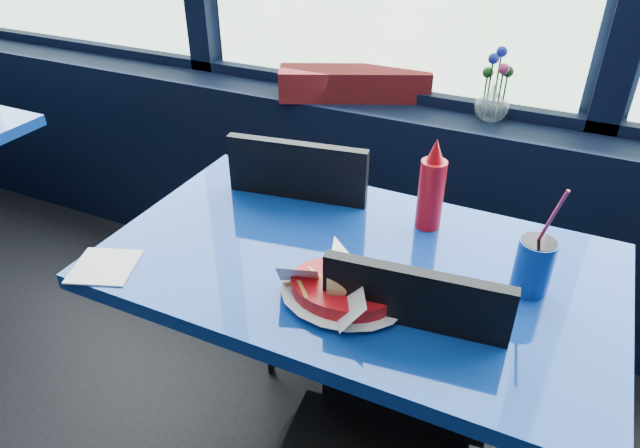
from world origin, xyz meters
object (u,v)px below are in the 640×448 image
at_px(planter_box, 354,84).
at_px(food_basket, 345,288).
at_px(chair_near_front, 381,439).
at_px(soda_cup, 534,265).
at_px(flower_vase, 493,99).
at_px(ketchup_bottle, 431,189).
at_px(chair_near_back, 321,243).
at_px(near_table, 354,317).

distance_m(planter_box, food_basket, 1.11).
distance_m(chair_near_front, planter_box, 1.32).
distance_m(food_basket, soda_cup, 0.41).
xyz_separation_m(flower_vase, soda_cup, (0.25, -0.83, -0.06)).
bearing_deg(ketchup_bottle, planter_box, 125.82).
height_order(chair_near_front, chair_near_back, chair_near_back).
distance_m(planter_box, ketchup_bottle, 0.82).
xyz_separation_m(food_basket, ketchup_bottle, (0.08, 0.36, 0.08)).
bearing_deg(food_basket, ketchup_bottle, 80.00).
height_order(near_table, food_basket, food_basket).
relative_size(near_table, planter_box, 2.17).
xyz_separation_m(chair_near_front, ketchup_bottle, (-0.07, 0.49, 0.35)).
distance_m(near_table, flower_vase, 0.95).
height_order(flower_vase, ketchup_bottle, flower_vase).
distance_m(chair_near_back, food_basket, 0.60).
relative_size(chair_near_back, ketchup_bottle, 3.75).
bearing_deg(near_table, food_basket, -77.43).
distance_m(near_table, chair_near_back, 0.41).
relative_size(food_basket, soda_cup, 0.93).
bearing_deg(chair_near_front, chair_near_back, 119.34).
bearing_deg(chair_near_back, near_table, 118.77).
bearing_deg(planter_box, ketchup_bottle, -78.29).
distance_m(flower_vase, ketchup_bottle, 0.67).
height_order(planter_box, food_basket, planter_box).
height_order(chair_near_front, food_basket, chair_near_front).
xyz_separation_m(chair_near_back, flower_vase, (0.38, 0.56, 0.35)).
bearing_deg(food_basket, planter_box, 113.28).
relative_size(chair_near_front, food_basket, 3.48).
bearing_deg(food_basket, near_table, 104.45).
bearing_deg(planter_box, chair_near_back, -101.51).
height_order(near_table, chair_near_back, chair_near_back).
relative_size(ketchup_bottle, soda_cup, 0.90).
bearing_deg(near_table, soda_cup, 8.17).
bearing_deg(flower_vase, chair_near_front, -87.80).
height_order(chair_near_back, ketchup_bottle, ketchup_bottle).
height_order(chair_near_front, soda_cup, soda_cup).
height_order(food_basket, soda_cup, soda_cup).
height_order(near_table, flower_vase, flower_vase).
relative_size(chair_near_back, food_basket, 3.62).
bearing_deg(flower_vase, food_basket, -95.41).
bearing_deg(ketchup_bottle, chair_near_back, 163.53).
distance_m(near_table, planter_box, 1.00).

